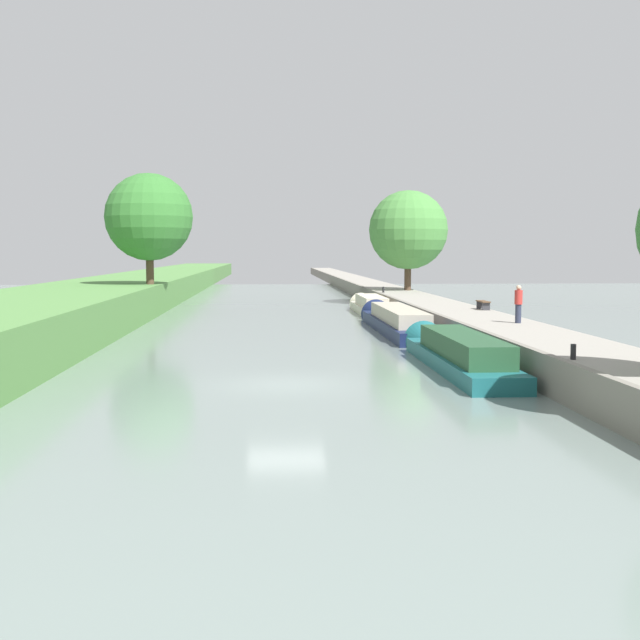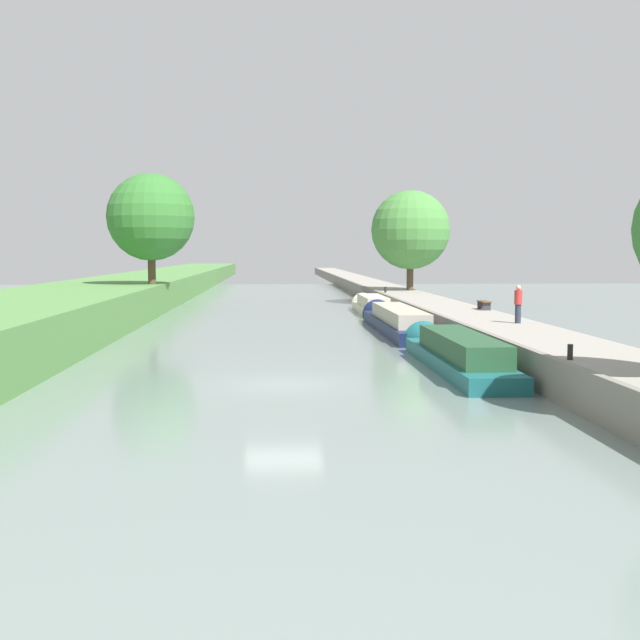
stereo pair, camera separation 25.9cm
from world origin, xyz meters
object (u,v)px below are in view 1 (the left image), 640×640
(narrowboat_teal, at_px, (455,352))
(mooring_bollard_far, at_px, (383,290))
(person_walking, at_px, (518,303))
(mooring_bollard_near, at_px, (573,352))
(narrowboat_cream, at_px, (369,306))
(park_bench, at_px, (483,303))
(narrowboat_navy, at_px, (394,321))

(narrowboat_teal, height_order, mooring_bollard_far, mooring_bollard_far)
(person_walking, bearing_deg, mooring_bollard_near, -100.28)
(narrowboat_teal, bearing_deg, mooring_bollard_far, 86.62)
(narrowboat_cream, distance_m, park_bench, 14.20)
(narrowboat_cream, xyz_separation_m, person_walking, (3.80, -21.53, 1.55))
(narrowboat_navy, height_order, mooring_bollard_near, mooring_bollard_near)
(narrowboat_navy, distance_m, park_bench, 4.86)
(narrowboat_navy, distance_m, narrowboat_cream, 12.83)
(narrowboat_cream, distance_m, person_walking, 21.92)
(mooring_bollard_near, bearing_deg, mooring_bollard_far, 90.00)
(person_walking, bearing_deg, park_bench, 85.22)
(person_walking, bearing_deg, narrowboat_navy, 114.90)
(narrowboat_teal, height_order, mooring_bollard_near, mooring_bollard_near)
(mooring_bollard_near, relative_size, park_bench, 0.30)
(narrowboat_navy, height_order, narrowboat_cream, narrowboat_navy)
(narrowboat_cream, xyz_separation_m, park_bench, (4.47, -13.44, 1.03))
(mooring_bollard_near, bearing_deg, narrowboat_navy, 95.44)
(narrowboat_cream, height_order, park_bench, park_bench)
(mooring_bollard_near, distance_m, mooring_bollard_far, 37.84)
(mooring_bollard_near, distance_m, park_bench, 19.90)
(narrowboat_navy, relative_size, person_walking, 9.17)
(narrowboat_cream, height_order, mooring_bollard_far, mooring_bollard_far)
(narrowboat_cream, bearing_deg, narrowboat_teal, -90.32)
(narrowboat_navy, distance_m, person_walking, 9.72)
(narrowboat_navy, distance_m, mooring_bollard_near, 20.43)
(narrowboat_navy, xyz_separation_m, park_bench, (4.72, -0.62, 0.97))
(narrowboat_teal, xyz_separation_m, mooring_bollard_far, (1.84, 31.09, 0.87))
(mooring_bollard_far, bearing_deg, person_walking, -85.41)
(narrowboat_teal, distance_m, narrowboat_navy, 13.57)
(park_bench, bearing_deg, narrowboat_navy, 172.53)
(narrowboat_teal, distance_m, mooring_bollard_far, 31.16)
(narrowboat_teal, xyz_separation_m, narrowboat_navy, (-0.10, 13.57, 0.02))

